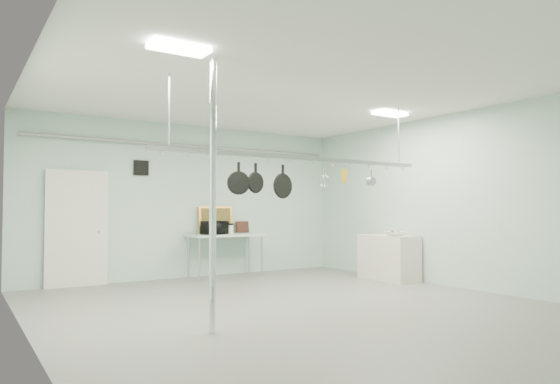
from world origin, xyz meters
TOP-DOWN VIEW (x-y plane):
  - floor at (0.00, 0.00)m, footprint 8.00×8.00m
  - ceiling at (0.00, 0.00)m, footprint 7.00×8.00m
  - back_wall at (0.00, 3.99)m, footprint 7.00×0.02m
  - right_wall at (3.49, 0.00)m, footprint 0.02×8.00m
  - door at (-2.30, 3.94)m, footprint 1.10×0.10m
  - wall_vent at (-1.10, 3.97)m, footprint 0.30×0.04m
  - conduit_pipe at (0.00, 3.90)m, footprint 6.60×0.07m
  - chrome_pole at (-1.70, -0.60)m, footprint 0.08×0.08m
  - prep_table at (0.60, 3.60)m, footprint 1.60×0.70m
  - side_cabinet at (3.15, 1.40)m, footprint 0.60×1.20m
  - pot_rack at (0.20, 0.30)m, footprint 4.80×0.06m
  - light_panel_left at (-2.20, -0.80)m, footprint 0.65×0.30m
  - light_panel_right at (2.40, 0.60)m, footprint 0.65×0.30m
  - microwave at (0.30, 3.52)m, footprint 0.59×0.49m
  - coffee_canister at (0.68, 3.58)m, footprint 0.18×0.18m
  - painting_large at (0.51, 3.90)m, footprint 0.79×0.17m
  - painting_small at (1.16, 3.90)m, footprint 0.30×0.10m
  - fruit_bowl at (3.04, 1.11)m, footprint 0.40×0.40m
  - skillet_left at (-0.88, 0.30)m, footprint 0.33×0.13m
  - skillet_mid at (-0.60, 0.30)m, footprint 0.31×0.13m
  - skillet_right at (-0.14, 0.30)m, footprint 0.38×0.13m
  - whisk at (0.64, 0.30)m, footprint 0.23×0.23m
  - grater at (1.05, 0.30)m, footprint 0.10×0.04m
  - saucepan at (1.64, 0.30)m, footprint 0.15×0.09m
  - fruit_cluster at (3.04, 1.11)m, footprint 0.24×0.24m

SIDE VIEW (x-z plane):
  - floor at x=0.00m, z-range 0.00..0.00m
  - side_cabinet at x=3.15m, z-range 0.00..0.90m
  - prep_table at x=0.60m, z-range 0.38..1.28m
  - fruit_bowl at x=3.04m, z-range 0.90..0.99m
  - fruit_cluster at x=3.04m, z-range 0.94..1.03m
  - coffee_canister at x=0.68m, z-range 0.91..1.09m
  - painting_small at x=1.16m, z-range 0.90..1.16m
  - microwave at x=0.30m, z-range 0.91..1.18m
  - door at x=-2.30m, z-range -0.05..2.15m
  - painting_large at x=0.51m, z-range 0.90..1.49m
  - back_wall at x=0.00m, z-range 0.00..3.20m
  - right_wall at x=3.49m, z-range 0.00..3.20m
  - chrome_pole at x=-1.70m, z-range 0.00..3.20m
  - skillet_right at x=-0.14m, z-range 1.58..2.09m
  - skillet_left at x=-0.88m, z-range 1.63..2.09m
  - skillet_mid at x=-0.60m, z-range 1.66..2.09m
  - whisk at x=0.64m, z-range 1.75..2.09m
  - saucepan at x=1.64m, z-range 1.83..2.09m
  - grater at x=1.05m, z-range 1.84..2.09m
  - pot_rack at x=0.20m, z-range 1.73..2.73m
  - wall_vent at x=-1.10m, z-range 2.10..2.40m
  - conduit_pipe at x=0.00m, z-range 2.71..2.79m
  - light_panel_left at x=-2.20m, z-range 3.14..3.19m
  - light_panel_right at x=2.40m, z-range 3.14..3.19m
  - ceiling at x=0.00m, z-range 3.18..3.20m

